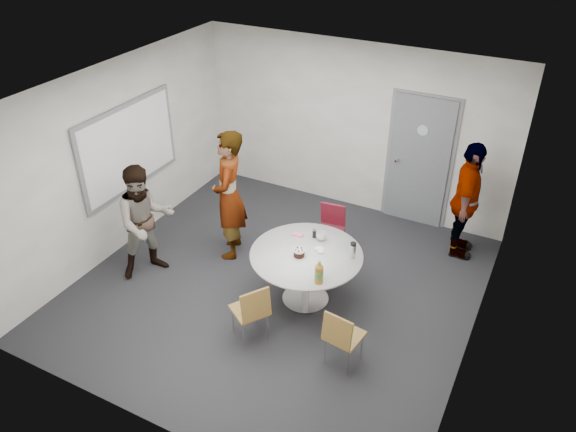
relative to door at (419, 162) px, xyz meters
The scene contains 15 objects.
floor 2.90m from the door, 113.90° to the right, with size 5.00×5.00×0.00m, color #222326.
ceiling 3.19m from the door, 113.90° to the right, with size 5.00×5.00×0.00m, color silver.
wall_back 1.15m from the door, behind, with size 5.00×5.00×0.00m, color #B9B6AF.
wall_left 4.38m from the door, 145.41° to the right, with size 5.00×5.00×0.00m, color #B9B6AF.
wall_right 2.87m from the door, 60.57° to the right, with size 5.00×5.00×0.00m, color #B9B6AF.
wall_front 5.11m from the door, 102.45° to the right, with size 5.00×5.00×0.00m, color #B9B6AF.
door is the anchor object (origin of this frame).
whiteboard 4.25m from the door, 147.34° to the right, with size 0.04×1.90×1.25m.
table 2.66m from the door, 103.95° to the right, with size 1.41×1.41×1.03m.
chair_near_left 3.64m from the door, 104.23° to the right, with size 0.55×0.53×0.79m.
chair_near_right 3.44m from the door, 86.93° to the right, with size 0.42×0.45×0.78m.
chair_far 1.74m from the door, 118.68° to the right, with size 0.41×0.44×0.79m.
person_main 2.93m from the door, 135.07° to the right, with size 0.69×0.45×1.89m, color #A5C6EA.
person_left 4.10m from the door, 133.67° to the right, with size 0.78×0.61×1.61m, color white.
person_right 1.04m from the door, 34.14° to the right, with size 1.02×0.42×1.74m, color black.
Camera 1 is at (2.83, -5.17, 4.80)m, focal length 35.00 mm.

